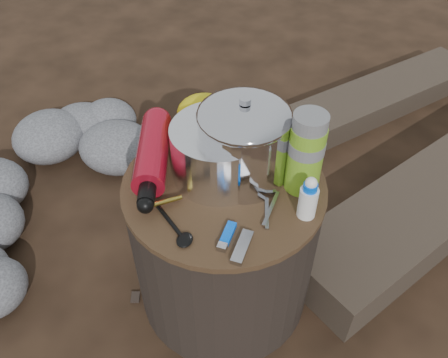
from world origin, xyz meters
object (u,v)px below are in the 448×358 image
(stump, at_px, (224,243))
(fuel_bottle, at_px, (153,152))
(thermos, at_px, (306,153))
(travel_mug, at_px, (296,139))
(camping_pot, at_px, (244,141))

(stump, distance_m, fuel_bottle, 0.33)
(thermos, xyz_separation_m, travel_mug, (-0.04, 0.11, -0.05))
(fuel_bottle, height_order, thermos, thermos)
(fuel_bottle, bearing_deg, stump, -23.28)
(camping_pot, height_order, fuel_bottle, camping_pot)
(fuel_bottle, relative_size, travel_mug, 3.14)
(stump, bearing_deg, camping_pot, 55.05)
(stump, distance_m, travel_mug, 0.36)
(fuel_bottle, bearing_deg, thermos, -13.01)
(stump, xyz_separation_m, thermos, (0.18, 0.05, 0.34))
(camping_pot, distance_m, fuel_bottle, 0.24)
(travel_mug, bearing_deg, camping_pot, -135.74)
(fuel_bottle, bearing_deg, travel_mug, 4.62)
(camping_pot, bearing_deg, thermos, 0.06)
(camping_pot, distance_m, thermos, 0.15)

